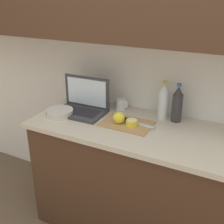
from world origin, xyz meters
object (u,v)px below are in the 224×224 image
Objects in this scene: bottle_green_soda at (177,104)px; bottle_oil_tall at (163,102)px; cutting_board at (127,124)px; bowl_white at (60,113)px; lemon_half_cut at (132,123)px; laptop at (82,104)px; measuring_cup at (121,104)px; knife at (128,120)px; lemon_whole_beside at (119,118)px.

bottle_oil_tall reaches higher than bottle_green_soda.
bowl_white reaches higher than cutting_board.
laptop is at bearing 171.59° from lemon_half_cut.
bottle_green_soda is 0.45m from measuring_cup.
measuring_cup reaches higher than knife.
laptop is at bearing -164.47° from bottle_oil_tall.
bottle_green_soda is 2.83× the size of measuring_cup.
laptop is at bearing -176.03° from knife.
bottle_green_soda is 1.40× the size of bowl_white.
laptop is at bearing 172.79° from cutting_board.
cutting_board is at bearing 160.80° from lemon_half_cut.
bottle_oil_tall is (0.24, 0.23, 0.08)m from lemon_whole_beside.
bottle_oil_tall is at bearing 57.52° from lemon_half_cut.
laptop is 1.93× the size of bowl_white.
lemon_whole_beside is at bearing -175.25° from lemon_half_cut.
bottle_oil_tall is (0.58, 0.16, 0.07)m from laptop.
lemon_whole_beside is 0.46m from bowl_white.
bottle_oil_tall is at bearing 44.61° from lemon_whole_beside.
bottle_green_soda is (0.29, 0.21, 0.12)m from cutting_board.
laptop is 0.39m from knife.
lemon_half_cut is at bearing 7.71° from bowl_white.
laptop reaches higher than cutting_board.
lemon_whole_beside is 0.29× the size of bottle_oil_tall.
knife is at bearing 134.51° from lemon_half_cut.
bowl_white is (-0.69, -0.30, -0.11)m from bottle_oil_tall.
measuring_cup is at bearing 124.49° from cutting_board.
lemon_half_cut is at bearing 4.75° from lemon_whole_beside.
bottle_green_soda is at bearing 34.66° from lemon_whole_beside.
bottle_green_soda reaches higher than lemon_whole_beside.
knife is at bearing -52.12° from measuring_cup.
bottle_green_soda reaches higher than knife.
bottle_green_soda is at bearing 11.78° from laptop.
measuring_cup is at bearing 33.89° from laptop.
knife is 0.36m from bottle_green_soda.
knife is 0.07m from lemon_half_cut.
cutting_board is 3.55× the size of measuring_cup.
lemon_half_cut is 0.28× the size of bottle_oil_tall.
knife is 0.28m from bottle_oil_tall.
measuring_cup is (-0.19, 0.24, 0.02)m from lemon_half_cut.
lemon_whole_beside is 0.26m from measuring_cup.
bottle_oil_tall reaches higher than lemon_half_cut.
bowl_white is (-0.51, -0.09, 0.02)m from cutting_board.
bottle_green_soda is 0.99× the size of bottle_oil_tall.
lemon_half_cut is (0.05, -0.05, 0.01)m from knife.
bottle_green_soda reaches higher than bowl_white.
bottle_green_soda is (0.24, 0.23, 0.10)m from lemon_half_cut.
knife is 0.51m from bowl_white.
knife is 0.08m from lemon_whole_beside.
lemon_whole_beside is at bearing -119.17° from knife.
lemon_half_cut is at bearing -137.32° from bottle_green_soda.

